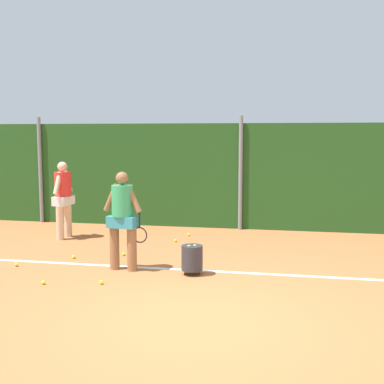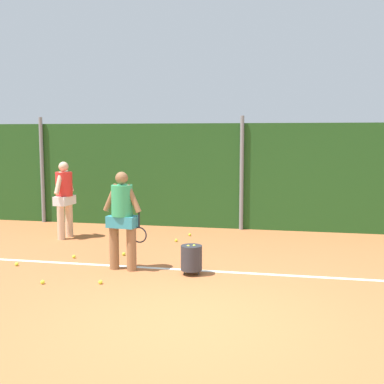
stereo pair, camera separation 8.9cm
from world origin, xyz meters
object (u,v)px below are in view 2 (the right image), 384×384
Objects in this scene: tennis_ball_1 at (100,282)px; tennis_ball_4 at (176,240)px; tennis_ball_2 at (43,282)px; player_backcourt_far at (64,195)px; player_foreground_near at (122,215)px; tennis_ball_5 at (74,257)px; tennis_ball_9 at (124,254)px; tennis_ball_7 at (190,235)px; tennis_ball_6 at (17,264)px; ball_hopper at (191,258)px.

tennis_ball_1 is 3.27m from tennis_ball_4.
tennis_ball_1 and tennis_ball_2 have the same top height.
player_backcourt_far is at bearing -177.97° from tennis_ball_4.
player_foreground_near is at bearing -130.13° from player_backcourt_far.
tennis_ball_1 is at bearing -140.16° from player_backcourt_far.
player_foreground_near is 1.61m from tennis_ball_5.
tennis_ball_9 is (0.65, 2.01, 0.00)m from tennis_ball_2.
player_foreground_near is at bearing -100.37° from tennis_ball_7.
tennis_ball_6 is at bearing -168.82° from player_backcourt_far.
tennis_ball_7 is at bearing 54.73° from tennis_ball_5.
tennis_ball_9 is at bearing 147.12° from ball_hopper.
tennis_ball_1 is 1.84m from tennis_ball_9.
ball_hopper is 2.51m from tennis_ball_5.
player_foreground_near is at bearing 85.16° from tennis_ball_1.
tennis_ball_7 is (-0.68, 3.09, -0.26)m from ball_hopper.
tennis_ball_7 is at bearing 51.71° from tennis_ball_6.
player_foreground_near is at bearing 4.61° from tennis_ball_6.
tennis_ball_4 is 0.69m from tennis_ball_7.
tennis_ball_7 is (2.52, 3.19, 0.00)m from tennis_ball_6.
ball_hopper is at bearing -14.38° from tennis_ball_5.
player_backcourt_far is at bearing 123.96° from tennis_ball_1.
tennis_ball_7 is at bearing 69.55° from tennis_ball_2.
tennis_ball_5 is (-2.42, 0.62, -0.26)m from ball_hopper.
ball_hopper is at bearing 31.99° from tennis_ball_1.
player_foreground_near is 1.28m from tennis_ball_1.
tennis_ball_4 is 2.39m from tennis_ball_5.
tennis_ball_2 and tennis_ball_5 have the same top height.
tennis_ball_1 is 0.92m from tennis_ball_2.
tennis_ball_1 is (2.12, -3.14, -0.95)m from player_backcourt_far.
tennis_ball_5 is (-0.22, 1.62, 0.00)m from tennis_ball_2.
tennis_ball_9 is (1.64, 1.11, 0.00)m from tennis_ball_6.
tennis_ball_4 is at bearing -103.57° from tennis_ball_7.
player_foreground_near reaches higher than tennis_ball_9.
ball_hopper is 7.78× the size of tennis_ball_6.
ball_hopper is at bearing -77.66° from tennis_ball_7.
tennis_ball_6 is (-0.99, 0.90, 0.00)m from tennis_ball_2.
player_foreground_near is at bearing 177.32° from ball_hopper.
player_backcourt_far is 2.75m from tennis_ball_4.
player_backcourt_far reaches higher than tennis_ball_1.
player_foreground_near is 26.08× the size of tennis_ball_1.
tennis_ball_6 is (-2.36, -2.52, 0.00)m from tennis_ball_4.
tennis_ball_4 is 1.00× the size of tennis_ball_7.
player_backcourt_far is 26.42× the size of tennis_ball_4.
tennis_ball_1 is at bearing -87.54° from player_foreground_near.
tennis_ball_2 is 1.34m from tennis_ball_6.
player_backcourt_far is 26.42× the size of tennis_ball_2.
tennis_ball_5 and tennis_ball_6 have the same top height.
tennis_ball_5 is at bearing 127.88° from tennis_ball_1.
tennis_ball_4 is at bearing 46.89° from tennis_ball_6.
tennis_ball_4 is at bearing 109.13° from ball_hopper.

